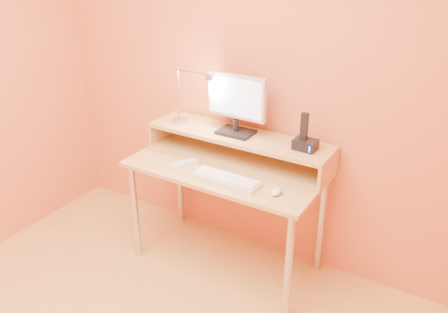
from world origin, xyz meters
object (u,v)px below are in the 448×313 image
Objects in this scene: mouse at (276,191)px; phone_dock at (305,145)px; remote_control at (184,164)px; keyboard at (226,180)px; monitor_panel at (237,96)px; lamp_base at (180,121)px.

phone_dock is at bearing 78.81° from mouse.
phone_dock is at bearing 44.34° from remote_control.
mouse is (0.31, 0.02, 0.01)m from keyboard.
monitor_panel is at bearing 75.58° from remote_control.
lamp_base is 0.89m from mouse.
phone_dock reaches higher than keyboard.
mouse is at bearing -33.34° from monitor_panel.
monitor_panel reaches higher than mouse.
remote_control is at bearing -124.39° from monitor_panel.
remote_control is (-0.67, -0.27, -0.18)m from phone_dock.
keyboard is at bearing -28.48° from lamp_base.
remote_control is (-0.33, 0.05, -0.00)m from keyboard.
keyboard is at bearing 14.48° from remote_control.
remote_control is at bearing -50.49° from lamp_base.
monitor_panel is 0.52m from remote_control.
keyboard is 2.23× the size of remote_control.
phone_dock is 1.37× the size of mouse.
mouse is at bearing 4.81° from keyboard.
keyboard is (0.53, -0.29, -0.16)m from lamp_base.
monitor_panel is at bearing 5.59° from lamp_base.
keyboard is 4.28× the size of mouse.
phone_dock is 0.71× the size of remote_control.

